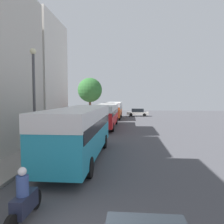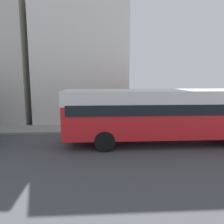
# 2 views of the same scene
# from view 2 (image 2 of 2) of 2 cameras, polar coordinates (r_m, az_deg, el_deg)

# --- Properties ---
(building_far_terrace) EXTENTS (6.86, 6.97, 11.86)m
(building_far_terrace) POSITION_cam_2_polar(r_m,az_deg,el_deg) (19.27, -7.59, 16.10)
(building_far_terrace) COLOR silver
(building_far_terrace) RESTS_ON ground_plane
(bus_following) EXTENTS (2.60, 10.76, 2.88)m
(bus_following) POSITION_cam_2_polar(r_m,az_deg,el_deg) (11.90, 14.07, 0.82)
(bus_following) COLOR red
(bus_following) RESTS_ON ground_plane
(pedestrian_near_curb) EXTENTS (0.35, 0.35, 1.72)m
(pedestrian_near_curb) POSITION_cam_2_polar(r_m,az_deg,el_deg) (16.58, 17.01, -0.01)
(pedestrian_near_curb) COLOR #232838
(pedestrian_near_curb) RESTS_ON sidewalk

